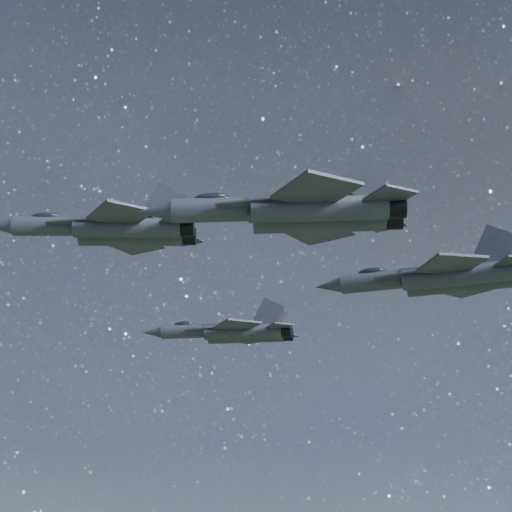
{
  "coord_description": "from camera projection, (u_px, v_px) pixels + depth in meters",
  "views": [
    {
      "loc": [
        -0.71,
        -63.91,
        121.11
      ],
      "look_at": [
        0.83,
        2.48,
        143.03
      ],
      "focal_mm": 55.0,
      "sensor_mm": 36.0,
      "label": 1
    }
  ],
  "objects": [
    {
      "name": "jet_lead",
      "position": [
        112.0,
        229.0,
        66.43
      ],
      "size": [
        18.55,
        13.21,
        4.73
      ],
      "rotation": [
        0.0,
        0.0,
        -0.02
      ],
      "color": "#393C48"
    },
    {
      "name": "jet_left",
      "position": [
        232.0,
        332.0,
        86.9
      ],
      "size": [
        17.91,
        12.39,
        4.5
      ],
      "rotation": [
        0.0,
        0.0,
        -0.17
      ],
      "color": "#393C48"
    },
    {
      "name": "jet_right",
      "position": [
        297.0,
        211.0,
        55.67
      ],
      "size": [
        19.98,
        14.03,
        5.04
      ],
      "rotation": [
        0.0,
        0.0,
        -0.09
      ],
      "color": "#393C48"
    },
    {
      "name": "jet_slot",
      "position": [
        442.0,
        277.0,
        68.5
      ],
      "size": [
        19.72,
        13.04,
        5.04
      ],
      "rotation": [
        0.0,
        0.0,
        -0.38
      ],
      "color": "#393C48"
    }
  ]
}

